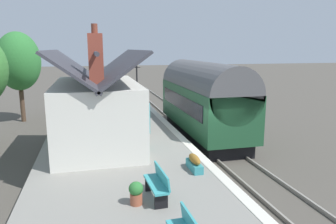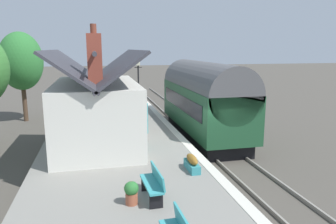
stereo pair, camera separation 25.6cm
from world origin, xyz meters
The scene contains 15 objects.
ground_plane centered at (0.00, 0.00, 0.00)m, with size 160.00×160.00×0.00m, color #4C473F.
platform centered at (0.00, 4.20, 0.45)m, with size 32.00×6.40×0.89m, color gray.
platform_edge_coping centered at (0.00, 1.18, 0.90)m, with size 32.00×0.36×0.02m, color beige.
rail_near centered at (0.00, -1.62, 0.07)m, with size 52.00×0.08×0.14m, color gray.
rail_far centered at (0.00, -0.18, 0.07)m, with size 52.00×0.08×0.14m, color gray.
train centered at (3.46, -0.90, 2.21)m, with size 8.72×2.73×4.32m.
station_building centered at (0.67, 5.00, 2.39)m, with size 6.69×3.70×5.08m.
bench_by_lamp centered at (6.45, 3.44, 1.37)m, with size 1.41×0.47×0.88m.
bench_mid_platform centered at (-5.05, 3.55, 1.37)m, with size 1.42×0.50×0.88m.
planter_by_door centered at (-3.24, 1.87, 1.15)m, with size 1.02×0.32×0.54m.
planter_corner_building centered at (7.92, 5.94, 1.33)m, with size 0.48×0.48×0.79m.
planter_under_sign centered at (-5.22, 4.20, 1.24)m, with size 0.40×0.40×0.67m.
lamp_post_platform centered at (8.24, 2.15, 3.33)m, with size 0.32×0.50×3.47m.
station_sign_board centered at (5.89, 2.07, 2.08)m, with size 0.96×0.06×1.57m.
tree_distant centered at (10.35, 9.89, 4.16)m, with size 3.22×2.89×6.15m.
Camera 2 is at (-13.25, 5.03, 5.08)m, focal length 33.99 mm.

